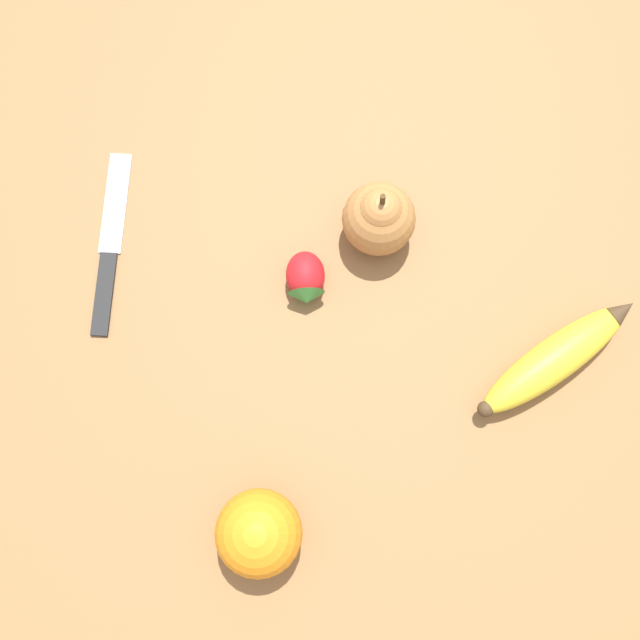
{
  "coord_description": "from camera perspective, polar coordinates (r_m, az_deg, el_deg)",
  "views": [
    {
      "loc": [
        0.12,
        0.15,
        0.7
      ],
      "look_at": [
        0.04,
        0.01,
        0.03
      ],
      "focal_mm": 42.0,
      "sensor_mm": 36.0,
      "label": 1
    }
  ],
  "objects": [
    {
      "name": "strawberry",
      "position": [
        0.71,
        -1.11,
        3.14
      ],
      "size": [
        0.06,
        0.06,
        0.04
      ],
      "rotation": [
        0.0,
        0.0,
        1.11
      ],
      "color": "red",
      "rests_on": "ground_plane"
    },
    {
      "name": "banana",
      "position": [
        0.73,
        17.56,
        -2.78
      ],
      "size": [
        0.18,
        0.05,
        0.04
      ],
      "rotation": [
        0.0,
        0.0,
        3.23
      ],
      "color": "yellow",
      "rests_on": "ground_plane"
    },
    {
      "name": "pear",
      "position": [
        0.71,
        4.52,
        7.79
      ],
      "size": [
        0.07,
        0.07,
        0.09
      ],
      "color": "#B2753D",
      "rests_on": "ground_plane"
    },
    {
      "name": "orange",
      "position": [
        0.67,
        -4.7,
        -15.89
      ],
      "size": [
        0.08,
        0.08,
        0.08
      ],
      "color": "orange",
      "rests_on": "ground_plane"
    },
    {
      "name": "paring_knife",
      "position": [
        0.77,
        -15.75,
        5.27
      ],
      "size": [
        0.12,
        0.17,
        0.01
      ],
      "rotation": [
        0.0,
        0.0,
        2.57
      ],
      "color": "silver",
      "rests_on": "ground_plane"
    },
    {
      "name": "ground_plane",
      "position": [
        0.73,
        2.59,
        1.66
      ],
      "size": [
        3.0,
        3.0,
        0.0
      ],
      "primitive_type": "plane",
      "color": "olive"
    }
  ]
}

